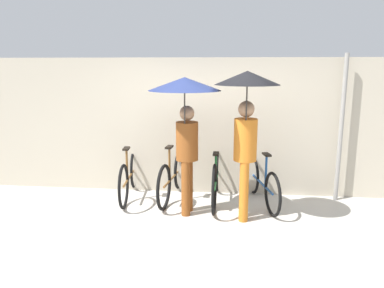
# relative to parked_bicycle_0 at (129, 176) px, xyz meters

# --- Properties ---
(ground_plane) EXTENTS (30.00, 30.00, 0.00)m
(ground_plane) POSITION_rel_parked_bicycle_0_xyz_m (1.08, -1.56, -0.37)
(ground_plane) COLOR #B7B2A8
(back_wall) EXTENTS (10.16, 0.12, 2.28)m
(back_wall) POSITION_rel_parked_bicycle_0_xyz_m (1.08, 0.41, 0.78)
(back_wall) COLOR #B2A893
(back_wall) RESTS_ON ground
(parked_bicycle_0) EXTENTS (0.44, 1.69, 1.00)m
(parked_bicycle_0) POSITION_rel_parked_bicycle_0_xyz_m (0.00, 0.00, 0.00)
(parked_bicycle_0) COLOR black
(parked_bicycle_0) RESTS_ON ground
(parked_bicycle_1) EXTENTS (0.44, 1.72, 1.03)m
(parked_bicycle_1) POSITION_rel_parked_bicycle_0_xyz_m (0.72, 0.01, 0.01)
(parked_bicycle_1) COLOR black
(parked_bicycle_1) RESTS_ON ground
(parked_bicycle_2) EXTENTS (0.44, 1.85, 0.97)m
(parked_bicycle_2) POSITION_rel_parked_bicycle_0_xyz_m (1.44, -0.06, 0.03)
(parked_bicycle_2) COLOR black
(parked_bicycle_2) RESTS_ON ground
(parked_bicycle_3) EXTENTS (0.55, 1.64, 1.05)m
(parked_bicycle_3) POSITION_rel_parked_bicycle_0_xyz_m (2.16, -0.08, -0.01)
(parked_bicycle_3) COLOR black
(parked_bicycle_3) RESTS_ON ground
(pedestrian_leading) EXTENTS (1.00, 1.00, 2.00)m
(pedestrian_leading) POSITION_rel_parked_bicycle_0_xyz_m (1.02, -0.69, 1.21)
(pedestrian_leading) COLOR brown
(pedestrian_leading) RESTS_ON ground
(pedestrian_center) EXTENTS (0.86, 0.86, 2.09)m
(pedestrian_center) POSITION_rel_parked_bicycle_0_xyz_m (1.86, -0.81, 1.20)
(pedestrian_center) COLOR #C66B1E
(pedestrian_center) RESTS_ON ground
(awning_pole) EXTENTS (0.07, 0.07, 2.34)m
(awning_pole) POSITION_rel_parked_bicycle_0_xyz_m (3.38, 0.20, 0.81)
(awning_pole) COLOR gray
(awning_pole) RESTS_ON ground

